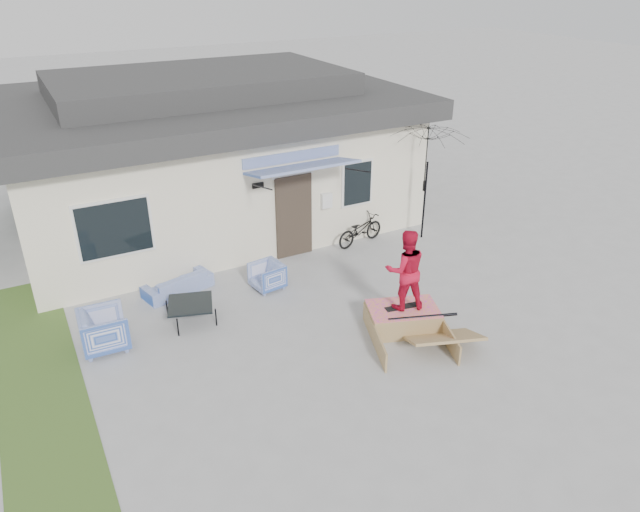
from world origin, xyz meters
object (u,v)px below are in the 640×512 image
armchair_right (267,275)px  skate_ramp (403,318)px  armchair_left (104,328)px  skater (406,269)px  patio_umbrella (427,175)px  skateboard (403,306)px  coffee_table (191,312)px  bicycle (360,227)px  loveseat (177,280)px

armchair_right → skate_ramp: armchair_right is taller
armchair_left → skater: skater is taller
patio_umbrella → skateboard: 4.65m
coffee_table → skater: size_ratio=0.53×
coffee_table → patio_umbrella: (6.69, 1.10, 1.53)m
bicycle → coffee_table: bearing=94.6°
loveseat → skateboard: bearing=121.1°
coffee_table → bicycle: 5.27m
loveseat → armchair_left: size_ratio=1.77×
coffee_table → skater: bearing=-31.0°
armchair_left → patio_umbrella: bearing=-79.5°
patio_umbrella → skater: (-3.00, -3.32, -0.41)m
armchair_left → skate_ramp: (5.39, -2.15, -0.21)m
skateboard → skater: bearing=0.0°
armchair_left → coffee_table: (1.72, 0.12, -0.22)m
armchair_left → coffee_table: armchair_left is taller
patio_umbrella → skater: bearing=-132.1°
skater → bicycle: bearing=-90.7°
loveseat → bicycle: (4.93, 0.25, 0.18)m
skater → loveseat: bearing=-25.6°
skateboard → skater: (0.00, 0.00, 0.85)m
armchair_left → skateboard: 5.80m
coffee_table → patio_umbrella: bearing=9.4°
loveseat → armchair_right: (1.84, -0.77, 0.04)m
armchair_left → loveseat: bearing=-49.6°
skate_ramp → coffee_table: bearing=167.9°
armchair_right → loveseat: bearing=-121.1°
skate_ramp → patio_umbrella: bearing=67.6°
loveseat → skateboard: size_ratio=2.10×
loveseat → armchair_right: armchair_right is taller
skateboard → bicycle: bearing=79.7°
armchair_left → skateboard: bearing=-109.0°
bicycle → skateboard: 4.00m
loveseat → patio_umbrella: 6.76m
armchair_right → coffee_table: armchair_right is taller
loveseat → skate_ramp: bearing=120.6°
patio_umbrella → armchair_left: bearing=-171.7°
skate_ramp → skateboard: skateboard is taller
armchair_left → armchair_right: 3.71m
loveseat → skater: skater is taller
coffee_table → loveseat: bearing=85.8°
loveseat → coffee_table: bearing=71.3°
bicycle → armchair_left: bearing=91.3°
coffee_table → skate_ramp: 4.31m
loveseat → armchair_left: armchair_left is taller
armchair_left → skater: (5.40, -2.10, 0.90)m
bicycle → patio_umbrella: patio_umbrella is taller
bicycle → skater: size_ratio=0.90×
bicycle → skate_ramp: bicycle is taller
patio_umbrella → skateboard: patio_umbrella is taller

